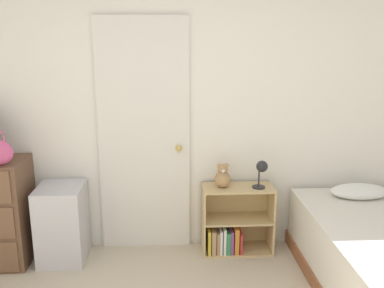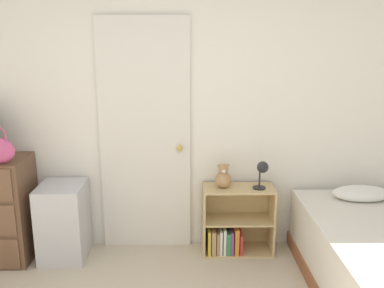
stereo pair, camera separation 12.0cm
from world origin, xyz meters
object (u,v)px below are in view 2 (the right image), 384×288
(teddy_bear, at_px, (223,177))
(desk_lamp, at_px, (262,170))
(storage_bin, at_px, (64,221))
(bookshelf, at_px, (233,227))

(teddy_bear, xyz_separation_m, desk_lamp, (0.33, -0.04, 0.08))
(storage_bin, distance_m, bookshelf, 1.50)
(teddy_bear, bearing_deg, desk_lamp, -7.21)
(storage_bin, height_order, desk_lamp, desk_lamp)
(teddy_bear, height_order, desk_lamp, desk_lamp)
(storage_bin, bearing_deg, desk_lamp, 0.97)
(storage_bin, relative_size, bookshelf, 1.06)
(storage_bin, relative_size, teddy_bear, 3.04)
(storage_bin, bearing_deg, teddy_bear, 2.91)
(desk_lamp, bearing_deg, storage_bin, -179.03)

